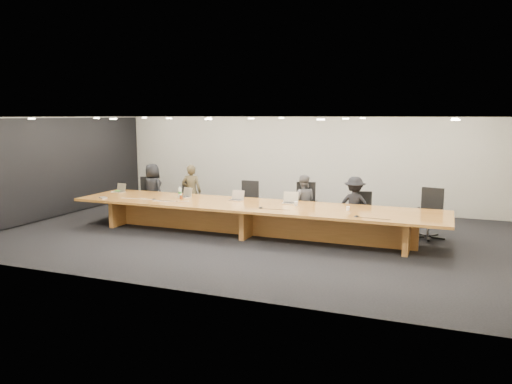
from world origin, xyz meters
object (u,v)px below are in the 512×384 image
(person_b, at_px, (191,192))
(laptop_c, at_px, (236,195))
(person_c, at_px, (303,201))
(av_box, at_px, (103,198))
(laptop_b, at_px, (184,192))
(mic_right, at_px, (357,216))
(amber_mug, at_px, (181,197))
(chair_mid_left, at_px, (247,202))
(laptop_d, at_px, (290,198))
(chair_left, at_px, (185,199))
(person_d, at_px, (354,205))
(chair_mid_right, at_px, (305,205))
(paper_cup_near, at_px, (296,204))
(chair_right, at_px, (363,212))
(mic_left, at_px, (154,199))
(chair_far_right, at_px, (429,213))
(paper_cup_far, at_px, (348,208))
(chair_far_left, at_px, (146,195))
(conference_table, at_px, (251,214))
(water_bottle, at_px, (180,193))
(laptop_a, at_px, (118,188))
(mic_center, at_px, (261,207))

(person_b, distance_m, laptop_c, 1.97)
(person_c, distance_m, av_box, 5.10)
(laptop_b, bearing_deg, mic_right, 9.67)
(laptop_b, distance_m, amber_mug, 0.33)
(chair_mid_left, distance_m, laptop_d, 1.64)
(chair_left, relative_size, mic_right, 8.61)
(person_d, xyz_separation_m, av_box, (-6.10, -1.70, 0.07))
(chair_left, relative_size, chair_mid_left, 0.90)
(chair_mid_right, relative_size, paper_cup_near, 11.60)
(chair_mid_left, bearing_deg, chair_right, 2.41)
(paper_cup_near, bearing_deg, mic_left, -172.97)
(chair_left, xyz_separation_m, chair_mid_left, (1.90, -0.07, 0.05))
(chair_far_right, height_order, paper_cup_far, chair_far_right)
(chair_far_left, distance_m, person_d, 6.09)
(conference_table, xyz_separation_m, water_bottle, (-2.09, 0.25, 0.35))
(chair_far_right, xyz_separation_m, mic_right, (-1.36, -1.75, 0.17))
(person_b, xyz_separation_m, laptop_a, (-1.82, -0.82, 0.12))
(conference_table, height_order, av_box, av_box)
(laptop_a, height_order, mic_left, laptop_a)
(av_box, xyz_separation_m, mic_left, (1.32, 0.30, -0.00))
(laptop_b, xyz_separation_m, mic_center, (2.39, -0.72, -0.11))
(chair_left, distance_m, chair_far_right, 6.47)
(laptop_b, xyz_separation_m, mic_left, (-0.53, -0.61, -0.11))
(laptop_c, distance_m, laptop_d, 1.38)
(chair_far_right, relative_size, amber_mug, 12.27)
(conference_table, xyz_separation_m, chair_mid_left, (-0.60, 1.15, 0.05))
(laptop_d, bearing_deg, amber_mug, -178.77)
(chair_right, distance_m, av_box, 6.55)
(mic_left, distance_m, mic_center, 2.92)
(laptop_b, bearing_deg, mic_left, -109.91)
(conference_table, distance_m, person_b, 2.61)
(chair_left, xyz_separation_m, mic_left, (-0.03, -1.50, 0.24))
(chair_far_left, bearing_deg, water_bottle, -47.15)
(conference_table, relative_size, chair_left, 8.69)
(chair_far_left, bearing_deg, conference_table, -34.63)
(water_bottle, bearing_deg, person_c, 17.62)
(mic_left, bearing_deg, chair_right, 16.21)
(chair_mid_left, distance_m, water_bottle, 1.77)
(amber_mug, relative_size, mic_left, 0.94)
(person_c, height_order, amber_mug, person_c)
(person_c, bearing_deg, mic_left, 7.75)
(chair_mid_left, bearing_deg, mic_right, -26.57)
(laptop_d, bearing_deg, water_bottle, 176.30)
(laptop_d, bearing_deg, mic_left, -175.23)
(amber_mug, bearing_deg, person_b, 106.82)
(conference_table, bearing_deg, person_d, 26.55)
(chair_far_right, xyz_separation_m, mic_left, (-6.50, -1.43, 0.16))
(chair_mid_right, relative_size, water_bottle, 4.72)
(paper_cup_near, height_order, mic_left, paper_cup_near)
(laptop_b, relative_size, mic_center, 2.91)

